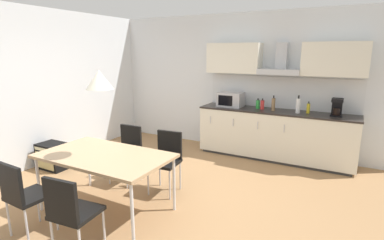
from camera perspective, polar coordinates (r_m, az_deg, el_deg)
name	(u,v)px	position (r m, az deg, el deg)	size (l,w,h in m)	color
ground_plane	(160,196)	(4.40, -6.14, -14.18)	(7.66, 7.78, 0.02)	#9E754C
wall_back	(231,82)	(6.30, 7.37, 7.15)	(6.13, 0.10, 2.73)	silver
wall_left	(32,89)	(5.85, -28.11, 5.30)	(0.10, 6.23, 2.73)	silver
kitchen_counter	(274,135)	(5.83, 15.38, -2.69)	(2.84, 0.63, 0.93)	#333333
backsplash_tile	(280,93)	(5.96, 16.46, 5.03)	(2.82, 0.02, 0.60)	silver
upper_wall_cabinets	(281,59)	(5.76, 16.52, 11.01)	(2.82, 0.40, 0.57)	silver
microwave	(230,99)	(5.96, 7.33, 3.90)	(0.48, 0.35, 0.28)	#ADADB2
coffee_maker	(337,107)	(5.60, 25.88, 2.22)	(0.18, 0.19, 0.30)	black
bottle_green	(258,104)	(5.85, 12.43, 2.96)	(0.07, 0.07, 0.19)	green
bottle_yellow	(308,108)	(5.65, 21.27, 2.10)	(0.06, 0.06, 0.21)	yellow
bottle_red	(262,105)	(5.79, 13.25, 2.86)	(0.07, 0.07, 0.20)	red
bottle_white	(298,106)	(5.58, 19.55, 2.60)	(0.07, 0.07, 0.32)	white
bottle_brown	(273,104)	(5.68, 15.23, 2.91)	(0.07, 0.07, 0.28)	brown
dining_table	(105,158)	(3.88, -16.31, -6.89)	(1.62, 0.93, 0.75)	tan
chair_near_left	(22,192)	(3.73, -29.64, -11.83)	(0.42, 0.42, 0.87)	black
chair_far_right	(167,155)	(4.34, -4.84, -6.74)	(0.44, 0.44, 0.87)	black
chair_near_right	(70,209)	(3.17, -22.20, -15.42)	(0.44, 0.44, 0.87)	black
chair_far_left	(128,148)	(4.76, -12.18, -5.22)	(0.41, 0.41, 0.87)	black
guitar_amp	(54,156)	(5.76, -24.86, -6.22)	(0.52, 0.37, 0.44)	black
pendant_lamp	(99,80)	(3.67, -17.25, 7.33)	(0.32, 0.32, 0.22)	silver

